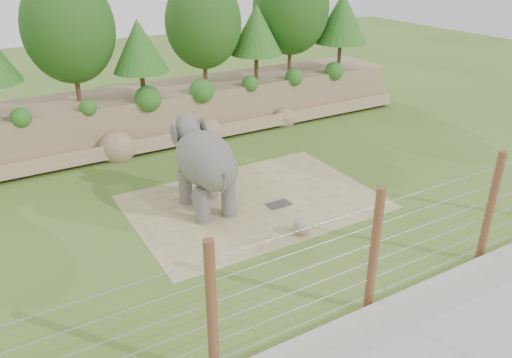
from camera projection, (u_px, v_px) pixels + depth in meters
ground at (284, 239)px, 18.23m from camera, size 90.00×90.00×0.00m
back_embankment at (165, 63)px, 26.68m from camera, size 30.00×5.52×8.77m
dirt_patch at (254, 202)px, 20.79m from camera, size 10.00×7.00×0.02m
drain_grate at (279, 204)px, 20.56m from camera, size 1.00×0.60×0.03m
elephant at (205, 171)px, 19.58m from camera, size 1.94×4.25×3.39m
stone_ball at (302, 226)px, 18.37m from camera, size 0.64×0.64×0.64m
retaining_wall at (380, 312)px, 14.22m from camera, size 26.00×0.35×0.50m
barrier_fence at (374, 252)px, 13.86m from camera, size 20.26×0.26×4.00m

